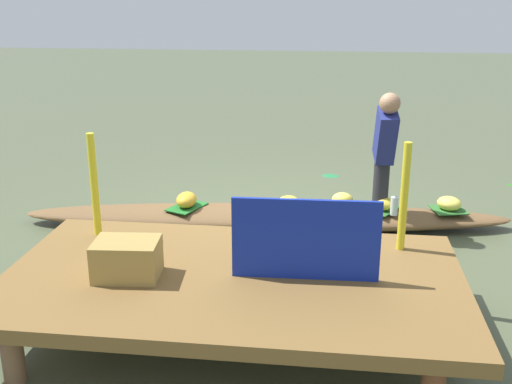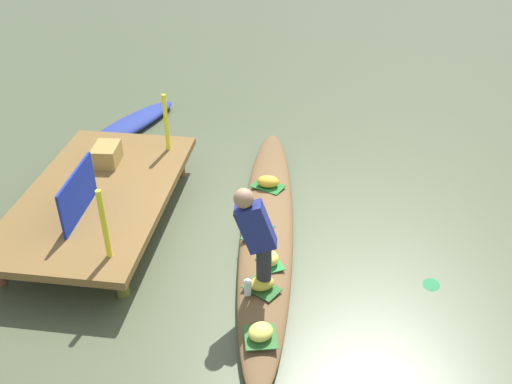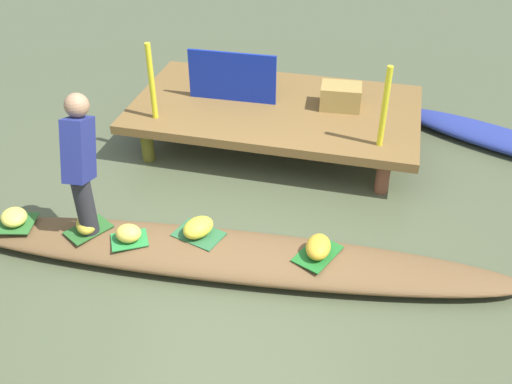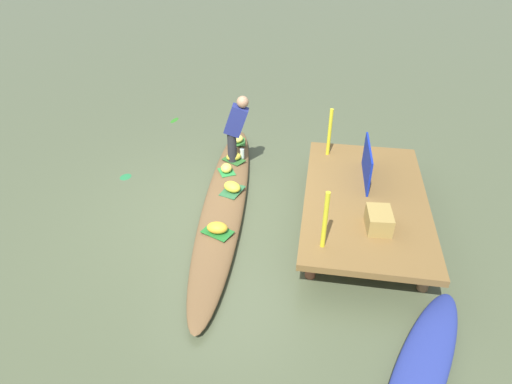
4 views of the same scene
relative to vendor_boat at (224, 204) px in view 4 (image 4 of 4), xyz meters
The scene contains 22 objects.
canal_water 0.10m from the vendor_boat, ahead, with size 40.00×40.00×0.00m, color #4C5439.
dock_platform 2.19m from the vendor_boat, 90.15° to the left, with size 3.20×1.80×0.48m.
vendor_boat is the anchor object (origin of this frame).
moored_boat 3.69m from the vendor_boat, 46.92° to the left, with size 2.40×0.51×0.18m, color navy.
leaf_mat_0 0.81m from the vendor_boat, behind, with size 0.31×0.24×0.01m, color #29863C.
banana_bunch_0 0.82m from the vendor_boat, behind, with size 0.22×0.19×0.15m, color #EDD451.
leaf_mat_1 1.21m from the vendor_boat, behind, with size 0.38×0.24×0.01m, color #285F26.
banana_bunch_1 1.22m from the vendor_boat, behind, with size 0.27×0.19×0.14m, color gold.
leaf_mat_2 0.83m from the vendor_boat, ahead, with size 0.42×0.27×0.01m, color #206B27.
banana_bunch_2 0.84m from the vendor_boat, ahead, with size 0.30×0.21×0.16m, color gold.
leaf_mat_3 1.89m from the vendor_boat, behind, with size 0.31×0.33×0.01m, color #2F6B2D.
banana_bunch_3 1.89m from the vendor_boat, behind, with size 0.22×0.25×0.14m, color #EBE157.
leaf_mat_4 0.27m from the vendor_boat, 159.21° to the left, with size 0.41×0.28×0.01m, color #2C663A.
banana_bunch_4 0.31m from the vendor_boat, 159.21° to the left, with size 0.30×0.22×0.16m, color yellow.
vendor_person 1.43m from the vendor_boat, behind, with size 0.22×0.45×1.24m.
water_bottle 1.32m from the vendor_boat, behind, with size 0.08×0.08×0.19m, color silver.
market_banner 2.32m from the vendor_boat, 103.15° to the left, with size 1.00×0.03×0.57m, color #12289E.
railing_post_west 2.13m from the vendor_boat, 127.62° to the left, with size 0.06×0.06×0.84m, color yellow.
railing_post_east 2.12m from the vendor_boat, 52.64° to the left, with size 0.06×0.06×0.84m, color yellow.
produce_crate 2.45m from the vendor_boat, 72.84° to the left, with size 0.44×0.32×0.26m, color #9E8241.
drifting_plant_0 2.06m from the vendor_boat, 108.78° to the right, with size 0.23×0.19×0.01m, color #24763F.
drifting_plant_1 3.54m from the vendor_boat, 149.39° to the right, with size 0.30×0.11×0.01m, color #2B761F.
Camera 4 is at (5.59, 1.40, 4.29)m, focal length 31.34 mm.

